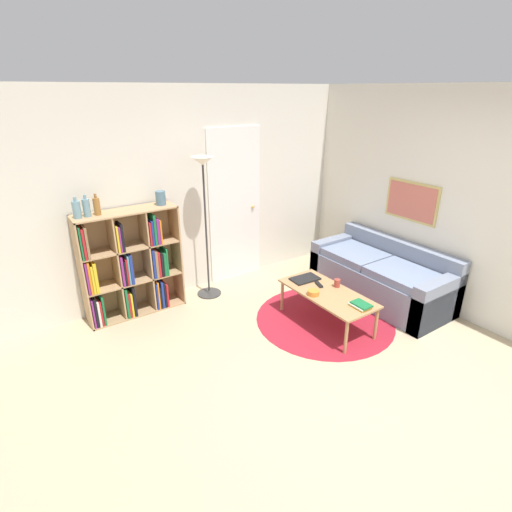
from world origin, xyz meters
The scene contains 17 objects.
ground_plane centered at (0.00, 0.00, 0.00)m, with size 14.00×14.00×0.00m, color tan.
wall_back centered at (0.02, 2.77, 1.29)m, with size 7.02×0.11×2.60m.
wall_right centered at (2.03, 1.37, 1.30)m, with size 0.08×5.75×2.60m.
rug centered at (0.62, 1.11, 0.00)m, with size 1.62×1.62×0.01m.
bookshelf centered at (-1.18, 2.56, 0.60)m, with size 1.14×0.34×1.28m.
floor_lamp centered at (-0.21, 2.45, 1.40)m, with size 0.32×0.32×1.81m.
couch centered at (1.64, 1.13, 0.28)m, with size 0.81×1.80×0.73m.
coffee_table centered at (0.57, 1.04, 0.38)m, with size 0.54×1.15×0.41m.
laptop centered at (0.57, 1.43, 0.42)m, with size 0.35×0.23×0.02m.
bowl centered at (0.39, 1.08, 0.44)m, with size 0.13×0.13×0.05m.
book_stack_on_table centered at (0.62, 0.60, 0.44)m, with size 0.15×0.22×0.04m.
cup centered at (0.75, 1.08, 0.46)m, with size 0.07×0.07×0.09m.
remote centered at (0.60, 1.22, 0.42)m, with size 0.09×0.15×0.02m.
bottle_left centered at (-1.65, 2.55, 1.38)m, with size 0.08×0.08×0.23m.
bottle_middle centered at (-1.55, 2.56, 1.38)m, with size 0.07×0.07×0.24m.
bottle_right centered at (-1.44, 2.56, 1.38)m, with size 0.07×0.07×0.23m.
vase_on_shelf centered at (-0.72, 2.56, 1.37)m, with size 0.12×0.12×0.16m.
Camera 1 is at (-2.35, -1.82, 2.54)m, focal length 28.00 mm.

